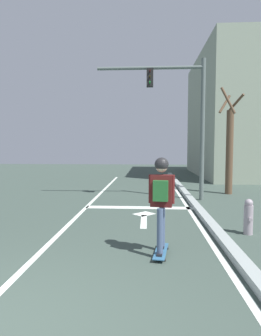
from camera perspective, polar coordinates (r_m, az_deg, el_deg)
lane_line_center at (r=9.11m, az=-9.43°, el=-8.32°), size 0.12×20.00×0.01m
lane_line_curbside at (r=8.99m, az=11.79°, el=-8.53°), size 0.12×20.00×0.01m
stop_bar at (r=9.50m, az=1.71°, el=-7.75°), size 3.45×0.40×0.01m
lane_arrow_stem at (r=7.81m, az=2.62°, el=-10.39°), size 0.16×1.40×0.01m
lane_arrow_head at (r=8.63m, az=2.69°, el=-8.97°), size 0.71×0.71×0.01m
curb_strip at (r=9.02m, az=13.39°, el=-8.08°), size 0.24×24.00×0.14m
skateboard at (r=5.54m, az=5.99°, el=-15.94°), size 0.33×0.90×0.07m
skater at (r=5.25m, az=6.06°, el=-4.68°), size 0.47×0.63×1.70m
traffic_signal_mast at (r=10.96m, az=9.68°, el=12.01°), size 3.93×0.34×5.14m
fire_hydrant at (r=7.12m, az=22.13°, el=-8.86°), size 0.20×0.30×0.80m
roadside_tree at (r=12.75m, az=18.84°, el=3.83°), size 1.01×1.02×4.39m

